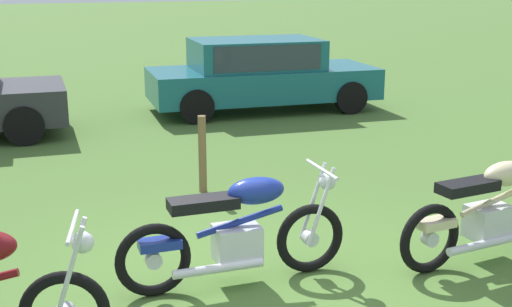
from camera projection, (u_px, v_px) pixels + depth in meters
ground_plane at (242, 285)px, 5.97m from camera, size 120.00×120.00×0.00m
motorcycle_blue at (238, 232)px, 5.91m from camera, size 2.12×0.64×1.02m
motorcycle_cream at (490, 211)px, 6.42m from camera, size 2.05×0.64×1.02m
car_teal at (260, 71)px, 13.40m from camera, size 4.63×2.23×1.43m
fence_post_wooden at (202, 154)px, 8.41m from camera, size 0.10×0.10×0.98m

